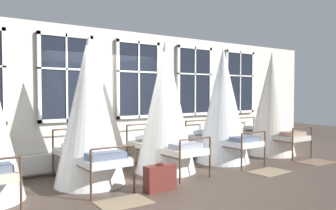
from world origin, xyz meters
The scene contains 11 objects.
ground centered at (0.00, 0.00, 0.00)m, with size 26.14×26.14×0.00m, color #4C3D33.
back_wall_with_windows centered at (0.00, 1.30, 1.53)m, with size 14.07×0.10×3.06m, color beige.
window_bank centered at (0.00, 1.18, 1.18)m, with size 9.76×0.10×2.79m.
cot_third centered at (-0.83, 0.10, 1.33)m, with size 1.28×1.93×2.74m.
cot_fourth centered at (0.86, 0.11, 1.35)m, with size 1.28×1.94×2.78m.
cot_fifth centered at (2.57, 0.14, 1.33)m, with size 1.28×1.92×2.74m.
cot_sixth centered at (4.34, 0.10, 1.34)m, with size 1.28×1.94×2.76m.
rug_third centered at (-0.86, -1.21, 0.01)m, with size 0.80×0.56×0.01m, color #8E7A5B.
rug_fifth centered at (2.58, -1.21, 0.01)m, with size 0.80×0.56×0.01m, color #8E7A5B.
rug_sixth centered at (4.30, -1.21, 0.01)m, with size 0.80×0.56×0.01m, color brown.
suitcase_dark centered at (-0.06, -1.02, 0.22)m, with size 0.56×0.22×0.47m.
Camera 1 is at (-3.36, -5.82, 1.67)m, focal length 37.26 mm.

